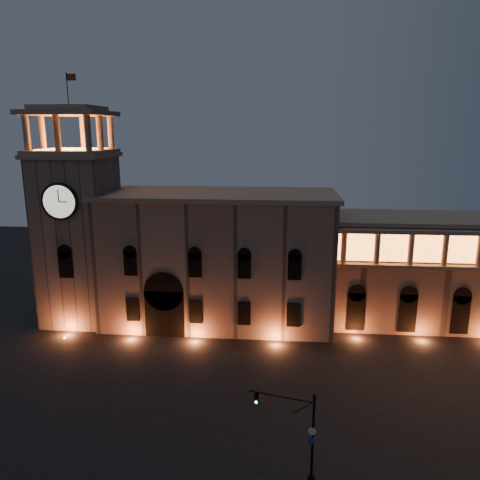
# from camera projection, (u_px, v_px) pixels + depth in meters

# --- Properties ---
(ground) EXTENTS (160.00, 160.00, 0.00)m
(ground) POSITION_uv_depth(u_px,v_px,m) (209.00, 414.00, 42.94)
(ground) COLOR black
(ground) RESTS_ON ground
(government_building) EXTENTS (30.80, 12.80, 17.60)m
(government_building) POSITION_uv_depth(u_px,v_px,m) (217.00, 258.00, 62.35)
(government_building) COLOR #836555
(government_building) RESTS_ON ground
(clock_tower) EXTENTS (9.80, 9.80, 32.40)m
(clock_tower) POSITION_uv_depth(u_px,v_px,m) (79.00, 230.00, 62.12)
(clock_tower) COLOR #836555
(clock_tower) RESTS_ON ground
(colonnade_wing) EXTENTS (40.60, 11.50, 14.50)m
(colonnade_wing) POSITION_uv_depth(u_px,v_px,m) (475.00, 271.00, 61.74)
(colonnade_wing) COLOR #7E6050
(colonnade_wing) RESTS_ON ground
(traffic_light) EXTENTS (5.04, 1.55, 7.10)m
(traffic_light) POSITION_uv_depth(u_px,v_px,m) (301.00, 433.00, 34.44)
(traffic_light) COLOR black
(traffic_light) RESTS_ON ground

